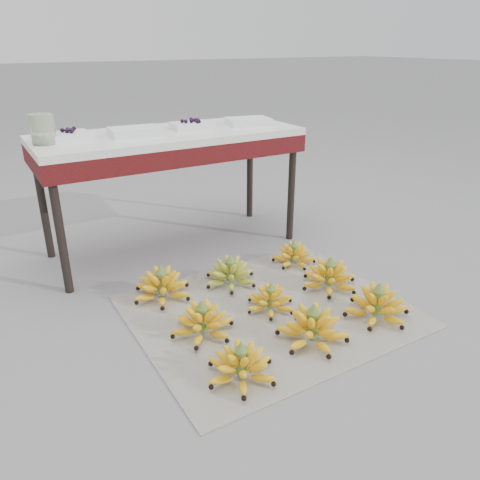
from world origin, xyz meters
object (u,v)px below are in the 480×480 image
bunch_back_center (230,274)px  tray_far_right (248,121)px  bunch_back_right (294,256)px  tray_right (192,125)px  bunch_front_right (377,305)px  bunch_mid_left (203,322)px  newspaper_mat (269,311)px  bunch_mid_right (329,277)px  bunch_mid_center (270,300)px  bunch_back_left (162,286)px  bunch_front_left (241,366)px  glass_jar (43,129)px  vendor_table (170,146)px  bunch_front_center (312,328)px  tray_far_left (67,136)px  tray_left (135,132)px

bunch_back_center → tray_far_right: bearing=57.3°
bunch_back_right → tray_right: tray_right is taller
bunch_front_right → bunch_mid_left: 0.81m
bunch_mid_left → bunch_back_center: size_ratio=1.15×
newspaper_mat → bunch_mid_right: 0.40m
bunch_mid_center → bunch_back_left: bearing=145.5°
bunch_mid_right → tray_right: 1.18m
tray_far_right → bunch_mid_left: bearing=-130.7°
newspaper_mat → bunch_back_left: (-0.39, 0.38, 0.06)m
bunch_front_left → bunch_back_center: bunch_back_center is taller
newspaper_mat → bunch_back_right: size_ratio=5.11×
bunch_front_right → bunch_mid_right: bearing=83.6°
bunch_mid_left → tray_far_right: tray_far_right is taller
glass_jar → bunch_front_right: bearing=-46.7°
bunch_mid_right → tray_right: (-0.33, 0.91, 0.67)m
bunch_front_left → vendor_table: size_ratio=0.18×
newspaper_mat → bunch_front_left: bearing=-136.1°
bunch_front_right → bunch_front_center: bearing=172.7°
bunch_front_center → tray_far_right: (0.41, 1.20, 0.67)m
bunch_back_center → bunch_front_right: bearing=-50.3°
bunch_mid_left → bunch_mid_right: 0.75m
bunch_front_left → bunch_mid_center: (0.37, 0.36, -0.01)m
bunch_front_right → bunch_mid_center: 0.49m
bunch_back_left → bunch_back_center: 0.37m
bunch_front_center → bunch_back_center: (-0.05, 0.63, -0.01)m
bunch_mid_center → bunch_back_center: bunch_back_center is taller
vendor_table → glass_jar: 0.69m
bunch_back_center → tray_right: tray_right is taller
bunch_mid_left → tray_far_left: (-0.27, 0.98, 0.68)m
bunch_front_right → glass_jar: glass_jar is taller
newspaper_mat → bunch_front_right: bunch_front_right is taller
newspaper_mat → bunch_front_right: bearing=-36.9°
vendor_table → glass_jar: glass_jar is taller
newspaper_mat → bunch_back_left: 0.55m
newspaper_mat → vendor_table: 1.13m
tray_left → bunch_front_center: bearing=-75.6°
bunch_mid_left → tray_far_right: 1.38m
bunch_mid_center → tray_left: size_ratio=0.94×
newspaper_mat → bunch_back_center: 0.34m
bunch_back_left → glass_jar: (-0.36, 0.54, 0.73)m
bunch_back_right → glass_jar: size_ratio=1.66×
bunch_front_right → bunch_back_right: bearing=82.3°
vendor_table → tray_left: size_ratio=5.34×
bunch_back_left → tray_right: bearing=44.4°
bunch_mid_right → tray_left: size_ratio=1.26×
bunch_mid_center → tray_far_left: 1.35m
newspaper_mat → tray_right: size_ratio=5.12×
newspaper_mat → bunch_mid_center: bunch_mid_center is taller
bunch_mid_center → bunch_mid_right: 0.39m
newspaper_mat → bunch_back_right: bunch_back_right is taller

